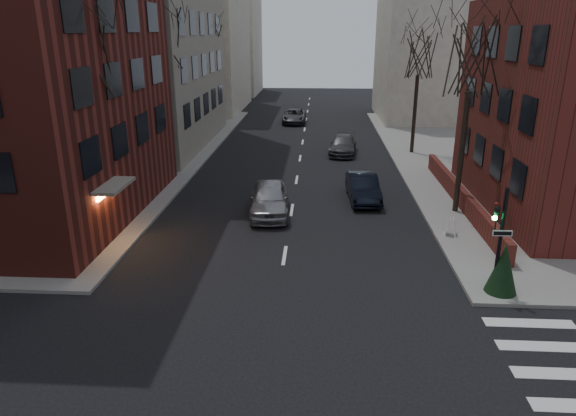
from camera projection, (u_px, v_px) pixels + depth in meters
The scene contains 18 objects.
low_wall_right at pixel (461, 196), 28.34m from camera, with size 0.35×16.00×1.00m, color maroon.
building_distant_la at pixel (182, 33), 60.89m from camera, with size 14.00×16.00×18.00m, color beige.
building_distant_ra at pixel (448, 43), 54.81m from camera, with size 14.00×14.00×16.00m, color beige.
building_distant_lb at pixel (225, 46), 77.46m from camera, with size 10.00×12.00×14.00m, color beige.
traffic_signal at pixel (497, 247), 18.57m from camera, with size 0.76×0.44×4.00m.
tree_left_a at pixel (84, 51), 22.07m from camera, with size 4.18×4.18×10.26m.
tree_left_b at pixel (163, 37), 33.24m from camera, with size 4.40×4.40×10.80m.
tree_left_c at pixel (208, 45), 46.72m from camera, with size 3.96×3.96×9.72m.
tree_right_a at pixel (472, 58), 24.99m from camera, with size 3.96×3.96×9.72m.
tree_right_b at pixel (419, 55), 38.33m from camera, with size 3.74×3.74×9.18m.
streetlamp_near at pixel (160, 119), 30.97m from camera, with size 0.36×0.36×6.28m.
streetlamp_far at pixel (221, 85), 49.82m from camera, with size 0.36×0.36×6.28m.
parked_sedan at pixel (363, 188), 29.52m from camera, with size 1.60×4.60×1.52m, color black.
car_lane_silver at pixel (269, 199), 27.27m from camera, with size 2.02×5.01×1.71m, color gray.
car_lane_gray at pixel (343, 145), 40.61m from camera, with size 1.99×4.88×1.42m, color #38383C.
car_lane_far at pixel (294, 116), 54.09m from camera, with size 2.35×5.10×1.42m, color #3B3B3F.
sandwich_board at pixel (451, 226), 24.25m from camera, with size 0.36×0.50×0.81m, color silver.
evergreen_shrub at pixel (503, 268), 18.75m from camera, with size 1.15×1.15×1.92m, color black.
Camera 1 is at (1.38, -8.50, 9.36)m, focal length 32.00 mm.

